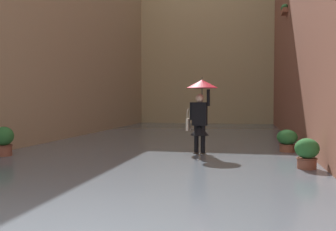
{
  "coord_description": "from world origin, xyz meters",
  "views": [
    {
      "loc": [
        -2.47,
        2.66,
        1.49
      ],
      "look_at": [
        -0.51,
        -6.53,
        1.11
      ],
      "focal_mm": 39.17,
      "sensor_mm": 36.0,
      "label": 1
    }
  ],
  "objects_px": {
    "person_wading": "(201,105)",
    "potted_plant_mid_right": "(4,141)",
    "potted_plant_near_left": "(307,154)",
    "potted_plant_mid_left": "(287,140)"
  },
  "relations": [
    {
      "from": "potted_plant_mid_left",
      "to": "person_wading",
      "type": "bearing_deg",
      "value": 19.94
    },
    {
      "from": "potted_plant_mid_right",
      "to": "potted_plant_near_left",
      "type": "relative_size",
      "value": 1.16
    },
    {
      "from": "person_wading",
      "to": "potted_plant_near_left",
      "type": "distance_m",
      "value": 3.14
    },
    {
      "from": "person_wading",
      "to": "potted_plant_mid_right",
      "type": "height_order",
      "value": "person_wading"
    },
    {
      "from": "potted_plant_mid_right",
      "to": "potted_plant_near_left",
      "type": "distance_m",
      "value": 7.29
    },
    {
      "from": "potted_plant_near_left",
      "to": "potted_plant_mid_left",
      "type": "bearing_deg",
      "value": -87.23
    },
    {
      "from": "potted_plant_near_left",
      "to": "potted_plant_mid_right",
      "type": "bearing_deg",
      "value": -2.01
    },
    {
      "from": "person_wading",
      "to": "potted_plant_mid_right",
      "type": "xyz_separation_m",
      "value": [
        4.86,
        1.47,
        -0.92
      ]
    },
    {
      "from": "person_wading",
      "to": "potted_plant_mid_left",
      "type": "relative_size",
      "value": 3.06
    },
    {
      "from": "person_wading",
      "to": "potted_plant_mid_right",
      "type": "relative_size",
      "value": 2.56
    }
  ]
}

